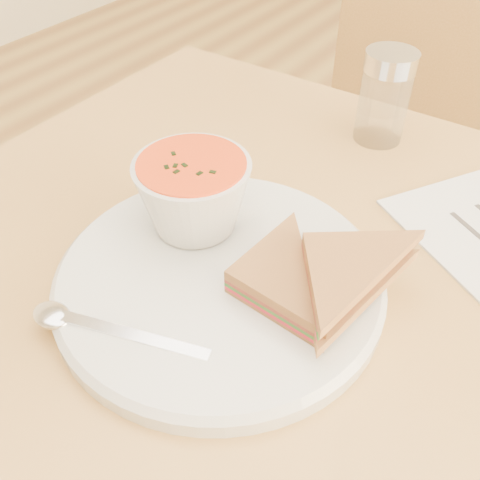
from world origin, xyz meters
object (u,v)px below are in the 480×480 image
Objects in this scene: chair_far at (394,232)px; plate at (220,280)px; soup_bowl at (194,198)px; condiment_shaker at (384,97)px; dining_table at (324,459)px.

plate is (-0.02, -0.56, 0.34)m from chair_far.
condiment_shaker reaches higher than soup_bowl.
condiment_shaker is (0.01, 0.34, 0.05)m from plate.
soup_bowl is at bearing -103.94° from condiment_shaker.
chair_far reaches higher than dining_table.
soup_bowl reaches higher than dining_table.
soup_bowl reaches higher than chair_far.
dining_table is 1.20× the size of chair_far.
condiment_shaker is at bearing 87.57° from plate.
plate is at bearing 72.76° from chair_far.
condiment_shaker is (-0.10, 0.25, 0.43)m from dining_table.
chair_far is 7.05× the size of condiment_shaker.
chair_far is 7.25× the size of soup_bowl.
chair_far reaches higher than plate.
condiment_shaker is (0.07, 0.30, 0.00)m from soup_bowl.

